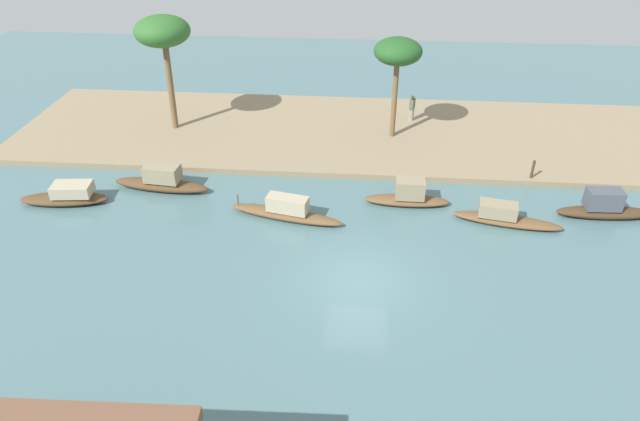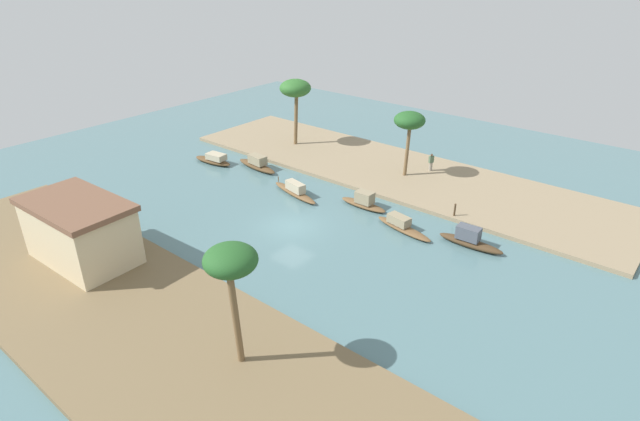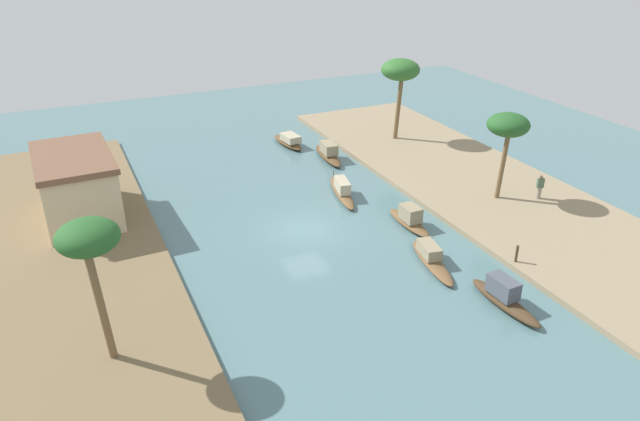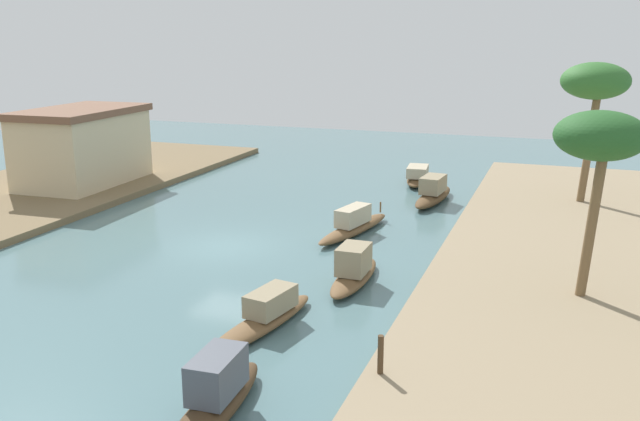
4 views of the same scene
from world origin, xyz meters
TOP-DOWN VIEW (x-y plane):
  - river_water at (0.00, 0.00)m, footprint 66.98×66.98m
  - riverbank_left at (0.00, -13.25)m, footprint 40.48×10.61m
  - sampan_foreground at (-11.00, -5.42)m, footprint 4.44×1.11m
  - sampan_with_tall_canopy at (3.36, -4.10)m, footprint 5.40×2.00m
  - sampan_upstream_small at (-2.18, -5.81)m, footprint 4.01×1.00m
  - sampan_midstream at (13.88, -4.56)m, footprint 4.25×1.60m
  - sampan_downstream_large at (9.81, -6.16)m, footprint 4.92×1.49m
  - sampan_with_red_awning at (-6.38, -4.49)m, footprint 4.87×1.78m
  - person_on_near_bank at (-2.82, -15.09)m, footprint 0.39×0.48m
  - mooring_post at (-8.44, -8.35)m, footprint 0.14×0.14m
  - palm_tree_left_near at (-1.60, -12.88)m, footprint 2.60×2.60m
  - palm_tree_left_far at (11.18, -13.02)m, footprint 3.04×3.04m

SIDE VIEW (x-z plane):
  - river_water at x=0.00m, z-range 0.00..0.00m
  - riverbank_left at x=0.00m, z-range 0.00..0.31m
  - sampan_with_red_awning at x=-6.38m, z-range -0.15..0.87m
  - sampan_midstream at x=13.88m, z-range -0.12..0.92m
  - sampan_with_tall_canopy at x=3.36m, z-range -0.18..0.98m
  - sampan_upstream_small at x=-2.18m, z-range -0.19..1.12m
  - sampan_downstream_large at x=9.81m, z-range -0.19..1.15m
  - sampan_foreground at x=-11.00m, z-range -0.20..1.21m
  - mooring_post at x=-8.44m, z-range 0.31..1.26m
  - person_on_near_bank at x=-2.82m, z-range 0.27..1.84m
  - palm_tree_left_near at x=-1.60m, z-range 2.27..7.83m
  - palm_tree_left_far at x=11.18m, z-range 2.57..9.00m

